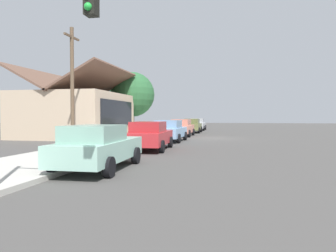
{
  "coord_description": "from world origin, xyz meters",
  "views": [
    {
      "loc": [
        -26.99,
        -1.86,
        1.91
      ],
      "look_at": [
        0.33,
        3.8,
        1.02
      ],
      "focal_mm": 33.99,
      "sensor_mm": 36.0,
      "label": 1
    }
  ],
  "objects_px": {
    "car_olive": "(192,126)",
    "shade_tree": "(132,95)",
    "car_seafoam": "(98,147)",
    "fire_hydrant_red": "(183,127)",
    "car_cherry": "(150,135)",
    "utility_pole_wooden": "(72,84)",
    "car_silver": "(197,124)",
    "car_coral": "(182,128)",
    "car_skyblue": "(169,131)",
    "traffic_light_main": "(24,42)"
  },
  "relations": [
    {
      "from": "car_skyblue",
      "to": "traffic_light_main",
      "type": "bearing_deg",
      "value": -178.12
    },
    {
      "from": "car_skyblue",
      "to": "car_coral",
      "type": "relative_size",
      "value": 0.95
    },
    {
      "from": "car_seafoam",
      "to": "car_silver",
      "type": "xyz_separation_m",
      "value": [
        31.34,
        -0.0,
        0.0
      ]
    },
    {
      "from": "car_silver",
      "to": "shade_tree",
      "type": "distance_m",
      "value": 11.52
    },
    {
      "from": "car_cherry",
      "to": "car_skyblue",
      "type": "height_order",
      "value": "same"
    },
    {
      "from": "car_skyblue",
      "to": "utility_pole_wooden",
      "type": "distance_m",
      "value": 7.67
    },
    {
      "from": "car_coral",
      "to": "car_skyblue",
      "type": "bearing_deg",
      "value": -179.46
    },
    {
      "from": "car_skyblue",
      "to": "car_silver",
      "type": "height_order",
      "value": "same"
    },
    {
      "from": "car_silver",
      "to": "fire_hydrant_red",
      "type": "bearing_deg",
      "value": 156.51
    },
    {
      "from": "car_cherry",
      "to": "shade_tree",
      "type": "height_order",
      "value": "shade_tree"
    },
    {
      "from": "car_seafoam",
      "to": "shade_tree",
      "type": "height_order",
      "value": "shade_tree"
    },
    {
      "from": "car_seafoam",
      "to": "car_silver",
      "type": "height_order",
      "value": "same"
    },
    {
      "from": "traffic_light_main",
      "to": "car_seafoam",
      "type": "bearing_deg",
      "value": 3.74
    },
    {
      "from": "car_seafoam",
      "to": "car_coral",
      "type": "distance_m",
      "value": 18.77
    },
    {
      "from": "car_olive",
      "to": "utility_pole_wooden",
      "type": "distance_m",
      "value": 18.27
    },
    {
      "from": "car_seafoam",
      "to": "traffic_light_main",
      "type": "bearing_deg",
      "value": -177.53
    },
    {
      "from": "car_coral",
      "to": "car_olive",
      "type": "bearing_deg",
      "value": -1.32
    },
    {
      "from": "car_coral",
      "to": "traffic_light_main",
      "type": "height_order",
      "value": "traffic_light_main"
    },
    {
      "from": "car_olive",
      "to": "fire_hydrant_red",
      "type": "bearing_deg",
      "value": 27.44
    },
    {
      "from": "car_olive",
      "to": "car_silver",
      "type": "distance_m",
      "value": 6.11
    },
    {
      "from": "car_coral",
      "to": "car_silver",
      "type": "height_order",
      "value": "same"
    },
    {
      "from": "car_cherry",
      "to": "car_olive",
      "type": "bearing_deg",
      "value": -2.46
    },
    {
      "from": "car_silver",
      "to": "utility_pole_wooden",
      "type": "distance_m",
      "value": 24.07
    },
    {
      "from": "shade_tree",
      "to": "fire_hydrant_red",
      "type": "xyz_separation_m",
      "value": [
        5.91,
        -4.61,
        -3.69
      ]
    },
    {
      "from": "car_skyblue",
      "to": "fire_hydrant_red",
      "type": "bearing_deg",
      "value": 6.19
    },
    {
      "from": "car_cherry",
      "to": "car_seafoam",
      "type": "bearing_deg",
      "value": 176.6
    },
    {
      "from": "car_skyblue",
      "to": "shade_tree",
      "type": "distance_m",
      "value": 11.77
    },
    {
      "from": "car_cherry",
      "to": "utility_pole_wooden",
      "type": "xyz_separation_m",
      "value": [
        1.46,
        5.48,
        3.11
      ]
    },
    {
      "from": "car_cherry",
      "to": "car_skyblue",
      "type": "distance_m",
      "value": 5.93
    },
    {
      "from": "car_seafoam",
      "to": "fire_hydrant_red",
      "type": "xyz_separation_m",
      "value": [
        28.01,
        1.37,
        -0.32
      ]
    },
    {
      "from": "car_olive",
      "to": "car_coral",
      "type": "bearing_deg",
      "value": 178.17
    },
    {
      "from": "car_olive",
      "to": "shade_tree",
      "type": "relative_size",
      "value": 0.67
    },
    {
      "from": "car_skyblue",
      "to": "car_olive",
      "type": "distance_m",
      "value": 12.68
    },
    {
      "from": "shade_tree",
      "to": "car_olive",
      "type": "bearing_deg",
      "value": -62.69
    },
    {
      "from": "car_cherry",
      "to": "traffic_light_main",
      "type": "height_order",
      "value": "traffic_light_main"
    },
    {
      "from": "car_cherry",
      "to": "fire_hydrant_red",
      "type": "height_order",
      "value": "car_cherry"
    },
    {
      "from": "car_cherry",
      "to": "fire_hydrant_red",
      "type": "relative_size",
      "value": 6.66
    },
    {
      "from": "car_silver",
      "to": "utility_pole_wooden",
      "type": "height_order",
      "value": "utility_pole_wooden"
    },
    {
      "from": "car_silver",
      "to": "traffic_light_main",
      "type": "height_order",
      "value": "traffic_light_main"
    },
    {
      "from": "car_cherry",
      "to": "traffic_light_main",
      "type": "relative_size",
      "value": 0.91
    },
    {
      "from": "car_cherry",
      "to": "car_coral",
      "type": "relative_size",
      "value": 1.0
    },
    {
      "from": "car_seafoam",
      "to": "utility_pole_wooden",
      "type": "height_order",
      "value": "utility_pole_wooden"
    },
    {
      "from": "car_olive",
      "to": "fire_hydrant_red",
      "type": "height_order",
      "value": "car_olive"
    },
    {
      "from": "car_olive",
      "to": "car_silver",
      "type": "xyz_separation_m",
      "value": [
        6.1,
        0.1,
        0.0
      ]
    },
    {
      "from": "car_skyblue",
      "to": "car_coral",
      "type": "distance_m",
      "value": 6.22
    },
    {
      "from": "car_silver",
      "to": "shade_tree",
      "type": "relative_size",
      "value": 0.72
    },
    {
      "from": "car_cherry",
      "to": "car_silver",
      "type": "xyz_separation_m",
      "value": [
        24.71,
        0.1,
        0.0
      ]
    },
    {
      "from": "car_cherry",
      "to": "fire_hydrant_red",
      "type": "distance_m",
      "value": 21.43
    },
    {
      "from": "fire_hydrant_red",
      "to": "traffic_light_main",
      "type": "bearing_deg",
      "value": -177.07
    },
    {
      "from": "fire_hydrant_red",
      "to": "car_cherry",
      "type": "bearing_deg",
      "value": -176.04
    }
  ]
}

